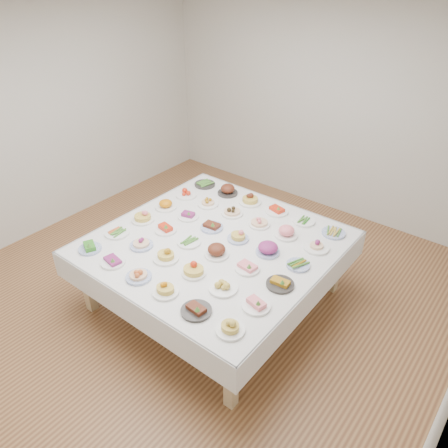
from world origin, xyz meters
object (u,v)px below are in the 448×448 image
Objects in this scene: display_table at (215,247)px; dish_0 at (90,246)px; dish_18 at (166,203)px; dish_35 at (334,232)px.

display_table is 1.21m from dish_0.
dish_18 reaches higher than dish_35.
dish_0 is 1.03m from dish_18.
display_table is 9.43× the size of dish_18.
dish_35 reaches higher than display_table.
dish_18 reaches higher than display_table.
display_table is at bearing 45.19° from dish_0.
dish_35 is (1.71, 1.71, -0.02)m from dish_0.
dish_18 reaches higher than dish_0.
dish_35 is at bearing 44.93° from dish_0.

